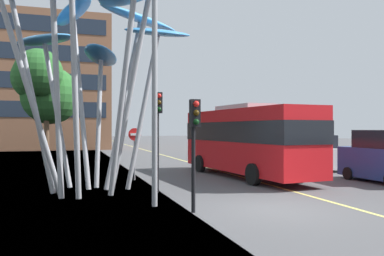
# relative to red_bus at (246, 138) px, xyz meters

# --- Properties ---
(ground) EXTENTS (120.00, 240.00, 0.10)m
(ground) POSITION_rel_red_bus_xyz_m (-3.21, -7.57, -2.05)
(ground) COLOR #4C4C4F
(red_bus) EXTENTS (3.32, 10.11, 3.67)m
(red_bus) POSITION_rel_red_bus_xyz_m (0.00, 0.00, 0.00)
(red_bus) COLOR red
(red_bus) RESTS_ON ground
(leaf_sculpture) EXTENTS (9.84, 9.60, 8.44)m
(leaf_sculpture) POSITION_rel_red_bus_xyz_m (-8.00, -2.31, 4.74)
(leaf_sculpture) COLOR #9EA0A5
(leaf_sculpture) RESTS_ON ground
(traffic_light_kerb_near) EXTENTS (0.28, 0.42, 3.33)m
(traffic_light_kerb_near) POSITION_rel_red_bus_xyz_m (-5.13, -7.44, 0.42)
(traffic_light_kerb_near) COLOR black
(traffic_light_kerb_near) RESTS_ON ground
(traffic_light_kerb_far) EXTENTS (0.28, 0.42, 3.87)m
(traffic_light_kerb_far) POSITION_rel_red_bus_xyz_m (-5.35, -3.50, 0.79)
(traffic_light_kerb_far) COLOR black
(traffic_light_kerb_far) RESTS_ON ground
(car_parked_mid) EXTENTS (1.96, 4.24, 2.41)m
(car_parked_mid) POSITION_rel_red_bus_xyz_m (5.17, -3.74, -0.88)
(car_parked_mid) COLOR navy
(car_parked_mid) RESTS_ON ground
(car_parked_far) EXTENTS (2.07, 3.92, 2.08)m
(car_parked_far) POSITION_rel_red_bus_xyz_m (5.52, 2.11, -1.03)
(car_parked_far) COLOR silver
(car_parked_far) RESTS_ON ground
(car_side_street) EXTENTS (1.92, 4.29, 2.23)m
(car_side_street) POSITION_rel_red_bus_xyz_m (5.78, 7.89, -0.97)
(car_side_street) COLOR gray
(car_side_street) RESTS_ON ground
(car_far_side) EXTENTS (2.00, 4.57, 2.10)m
(car_far_side) POSITION_rel_red_bus_xyz_m (5.59, 15.06, -1.02)
(car_far_side) COLOR gray
(car_far_side) RESTS_ON ground
(street_lamp) EXTENTS (1.57, 0.44, 9.02)m
(street_lamp) POSITION_rel_red_bus_xyz_m (-5.73, -6.07, 3.61)
(street_lamp) COLOR gray
(street_lamp) RESTS_ON ground
(tree_pavement_near) EXTENTS (4.50, 5.37, 7.62)m
(tree_pavement_near) POSITION_rel_red_bus_xyz_m (-10.21, 10.11, 3.34)
(tree_pavement_near) COLOR brown
(tree_pavement_near) RESTS_ON ground
(no_entry_sign) EXTENTS (0.60, 0.12, 2.50)m
(no_entry_sign) POSITION_rel_red_bus_xyz_m (-5.61, 0.47, -0.34)
(no_entry_sign) COLOR gray
(no_entry_sign) RESTS_ON ground
(backdrop_building) EXTENTS (20.98, 10.97, 15.88)m
(backdrop_building) POSITION_rel_red_bus_xyz_m (-14.28, 33.81, 5.94)
(backdrop_building) COLOR brown
(backdrop_building) RESTS_ON ground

